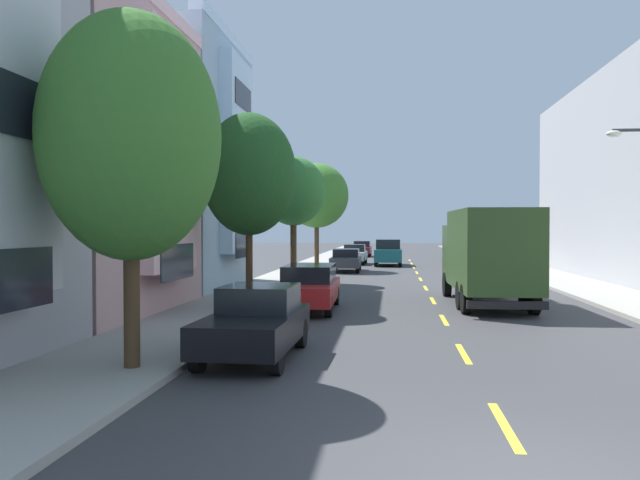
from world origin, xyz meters
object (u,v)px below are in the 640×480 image
object	(u,v)px
parked_hatchback_burgundy	(362,249)
parked_sedan_navy	(498,263)
parked_wagon_red	(309,286)
street_tree_farthest	(317,196)
parked_pickup_forest	(458,250)
delivery_box_truck	(487,252)
street_tree_third	(293,192)
parked_wagon_orange	(479,257)
parked_sedan_charcoal	(346,260)
moving_teal_sedan	(388,252)
parked_suv_champagne	(471,251)
parked_hatchback_black	(255,322)
street_tree_second	(249,174)
parked_hatchback_silver	(354,254)
street_tree_nearest	(131,137)

from	to	relation	value
parked_hatchback_burgundy	parked_sedan_navy	bearing A→B (deg)	-69.94
parked_wagon_red	parked_sedan_navy	bearing A→B (deg)	60.38
street_tree_farthest	parked_pickup_forest	xyz separation A→B (m)	(10.64, 14.84, -4.04)
delivery_box_truck	street_tree_third	bearing A→B (deg)	135.74
parked_wagon_orange	street_tree_third	bearing A→B (deg)	-131.79
parked_sedan_charcoal	parked_wagon_orange	xyz separation A→B (m)	(8.71, 3.12, 0.05)
delivery_box_truck	moving_teal_sedan	bearing A→B (deg)	98.71
parked_sedan_navy	parked_suv_champagne	bearing A→B (deg)	90.00
street_tree_farthest	parked_sedan_navy	world-z (taller)	street_tree_farthest
street_tree_farthest	parked_hatchback_burgundy	xyz separation A→B (m)	(1.99, 20.26, -4.11)
parked_wagon_orange	parked_hatchback_black	bearing A→B (deg)	-106.43
street_tree_second	parked_wagon_orange	distance (m)	24.44
parked_wagon_orange	moving_teal_sedan	distance (m)	7.07
parked_sedan_charcoal	parked_sedan_navy	world-z (taller)	same
parked_wagon_red	moving_teal_sedan	distance (m)	25.49
street_tree_second	parked_hatchback_burgundy	world-z (taller)	street_tree_second
street_tree_second	parked_hatchback_silver	size ratio (longest dim) A/B	1.62
street_tree_farthest	parked_wagon_red	xyz separation A→B (m)	(2.08, -19.51, -4.06)
parked_hatchback_silver	parked_suv_champagne	xyz separation A→B (m)	(8.84, 0.93, 0.23)
parked_hatchback_black	parked_wagon_red	xyz separation A→B (m)	(0.11, 7.78, 0.05)
parked_pickup_forest	street_tree_nearest	bearing A→B (deg)	-103.63
parked_sedan_charcoal	delivery_box_truck	bearing A→B (deg)	-69.72
parked_hatchback_silver	street_tree_second	bearing A→B (deg)	-94.37
street_tree_third	parked_hatchback_burgundy	distance (m)	30.25
street_tree_third	parked_sedan_charcoal	distance (m)	9.84
parked_pickup_forest	street_tree_third	bearing A→B (deg)	-113.47
street_tree_third	delivery_box_truck	distance (m)	11.76
street_tree_farthest	parked_sedan_charcoal	distance (m)	4.65
delivery_box_truck	parked_pickup_forest	size ratio (longest dim) A/B	1.38
delivery_box_truck	parked_sedan_charcoal	bearing A→B (deg)	110.28
parked_wagon_red	street_tree_nearest	bearing A→B (deg)	-102.32
parked_wagon_orange	parked_sedan_navy	bearing A→B (deg)	-88.42
street_tree_farthest	moving_teal_sedan	bearing A→B (deg)	51.84
street_tree_second	parked_wagon_red	size ratio (longest dim) A/B	1.38
street_tree_third	parked_wagon_red	bearing A→B (deg)	-78.06
street_tree_farthest	moving_teal_sedan	xyz separation A→B (m)	(4.60, 5.85, -3.88)
parked_hatchback_black	street_tree_third	bearing A→B (deg)	96.39
parked_sedan_charcoal	parked_suv_champagne	xyz separation A→B (m)	(8.89, 9.02, 0.24)
parked_hatchback_silver	parked_wagon_red	size ratio (longest dim) A/B	0.85
street_tree_second	parked_sedan_navy	world-z (taller)	street_tree_second
street_tree_nearest	parked_suv_champagne	world-z (taller)	street_tree_nearest
parked_wagon_red	parked_suv_champagne	bearing A→B (deg)	72.39
parked_pickup_forest	delivery_box_truck	bearing A→B (deg)	-94.28
parked_wagon_orange	parked_hatchback_burgundy	bearing A→B (deg)	115.84
street_tree_nearest	street_tree_third	world-z (taller)	street_tree_nearest
parked_hatchback_black	parked_suv_champagne	size ratio (longest dim) A/B	0.84
parked_pickup_forest	street_tree_farthest	bearing A→B (deg)	-125.65
delivery_box_truck	parked_wagon_orange	xyz separation A→B (m)	(2.49, 19.96, -1.10)
moving_teal_sedan	parked_hatchback_silver	bearing A→B (deg)	151.30
parked_hatchback_black	parked_wagon_red	world-z (taller)	same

